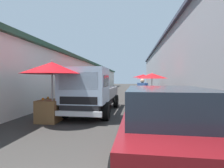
# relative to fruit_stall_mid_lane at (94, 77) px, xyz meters

# --- Properties ---
(ground) EXTENTS (90.00, 90.00, 0.00)m
(ground) POSITION_rel_fruit_stall_mid_lane_xyz_m (-1.28, -2.97, -1.83)
(ground) COLOR #33302D
(building_left_whitewash) EXTENTS (49.80, 7.50, 3.59)m
(building_left_whitewash) POSITION_rel_fruit_stall_mid_lane_xyz_m (0.97, 4.48, -0.03)
(building_left_whitewash) COLOR silver
(building_left_whitewash) RESTS_ON ground
(building_right_concrete) EXTENTS (49.80, 7.50, 6.11)m
(building_right_concrete) POSITION_rel_fruit_stall_mid_lane_xyz_m (0.97, -10.43, 1.24)
(building_right_concrete) COLOR gray
(building_right_concrete) RESTS_ON ground
(fruit_stall_mid_lane) EXTENTS (2.33, 2.33, 2.37)m
(fruit_stall_mid_lane) POSITION_rel_fruit_stall_mid_lane_xyz_m (0.00, 0.00, 0.00)
(fruit_stall_mid_lane) COLOR #9E9EA3
(fruit_stall_mid_lane) RESTS_ON ground
(fruit_stall_near_right) EXTENTS (2.85, 2.85, 2.34)m
(fruit_stall_near_right) POSITION_rel_fruit_stall_mid_lane_xyz_m (-4.32, -0.41, 0.05)
(fruit_stall_near_right) COLOR #9E9EA3
(fruit_stall_near_right) RESTS_ON ground
(fruit_stall_far_right) EXTENTS (2.20, 2.20, 2.33)m
(fruit_stall_far_right) POSITION_rel_fruit_stall_mid_lane_xyz_m (-10.21, -0.78, -0.16)
(fruit_stall_far_right) COLOR #9E9EA3
(fruit_stall_far_right) RESTS_ON ground
(fruit_stall_far_left) EXTENTS (2.23, 2.23, 2.13)m
(fruit_stall_far_left) POSITION_rel_fruit_stall_mid_lane_xyz_m (-3.72, -5.09, -0.24)
(fruit_stall_far_left) COLOR #9E9EA3
(fruit_stall_far_left) RESTS_ON ground
(fruit_stall_near_left) EXTENTS (2.40, 2.40, 2.21)m
(fruit_stall_near_left) POSITION_rel_fruit_stall_mid_lane_xyz_m (2.57, -4.89, -0.16)
(fruit_stall_near_left) COLOR #9E9EA3
(fruit_stall_near_left) RESTS_ON ground
(hatchback_car) EXTENTS (3.94, 1.97, 1.45)m
(hatchback_car) POSITION_rel_fruit_stall_mid_lane_xyz_m (-12.60, -4.46, -1.09)
(hatchback_car) COLOR #600F14
(hatchback_car) RESTS_ON ground
(delivery_truck) EXTENTS (4.96, 2.05, 2.08)m
(delivery_truck) POSITION_rel_fruit_stall_mid_lane_xyz_m (-8.90, -1.88, -0.79)
(delivery_truck) COLOR black
(delivery_truck) RESTS_ON ground
(vendor_by_crates) EXTENTS (0.43, 0.55, 1.65)m
(vendor_by_crates) POSITION_rel_fruit_stall_mid_lane_xyz_m (-7.02, -4.28, -0.87)
(vendor_by_crates) COLOR #665B4C
(vendor_by_crates) RESTS_ON ground
(parked_scooter) EXTENTS (1.66, 0.59, 1.14)m
(parked_scooter) POSITION_rel_fruit_stall_mid_lane_xyz_m (0.89, -6.25, -1.38)
(parked_scooter) COLOR black
(parked_scooter) RESTS_ON ground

